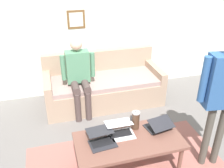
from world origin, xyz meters
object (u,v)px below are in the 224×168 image
Objects in this scene: laptop_right at (102,139)px; person_seated at (79,73)px; laptop_left at (159,126)px; laptop_center at (120,131)px; coffee_table at (129,143)px; couch at (103,86)px; french_press at (136,120)px.

person_seated reaches higher than laptop_right.
laptop_left reaches higher than laptop_center.
laptop_left is (-0.42, -0.10, 0.09)m from coffee_table.
laptop_center is 1.38m from person_seated.
person_seated reaches higher than laptop_center.
couch is at bearing -95.98° from laptop_center.
couch is 7.62× the size of french_press.
laptop_left is at bearing -167.13° from coffee_table.
french_press is (-0.15, -0.18, 0.17)m from coffee_table.
coffee_table is 0.44m from laptop_left.
laptop_left is at bearing 175.92° from laptop_center.
laptop_center is 0.27m from laptop_right.
person_seated is at bearing -76.13° from coffee_table.
laptop_left is at bearing -175.48° from laptop_right.
person_seated is (0.45, 0.23, 0.42)m from couch.
coffee_table is 3.90× the size of laptop_center.
french_press is at bearing 92.11° from couch.
french_press is 1.38m from person_seated.
french_press is (0.28, -0.09, 0.08)m from laptop_left.
french_press is (-0.06, 1.51, 0.29)m from couch.
laptop_right is (0.41, 1.65, 0.22)m from couch.
couch is at bearing -93.06° from coffee_table.
laptop_center is at bearing -4.08° from laptop_left.
french_press reaches higher than laptop_right.
couch is 1.58m from laptop_center.
laptop_center is at bearing -61.12° from coffee_table.
laptop_center reaches higher than coffee_table.
couch reaches higher than laptop_center.
coffee_table is at bearing 12.87° from laptop_left.
french_press is at bearing -17.58° from laptop_left.
coffee_table is 4.75× the size of french_press.
laptop_center is 0.26× the size of person_seated.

